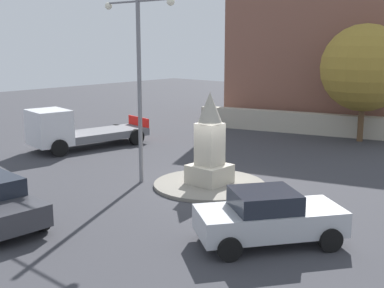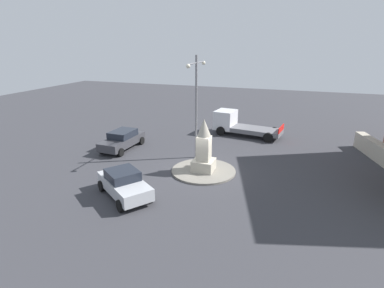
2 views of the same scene
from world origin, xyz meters
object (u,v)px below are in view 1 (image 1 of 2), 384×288
truck_white_parked_right (72,131)px  corner_building (316,44)px  monument (210,145)px  streetlamp (139,67)px  tree_near_wall (365,68)px  car_silver_passing (268,217)px

truck_white_parked_right → corner_building: (4.73, 16.39, 4.26)m
monument → streetlamp: 4.00m
streetlamp → corner_building: corner_building is taller
monument → truck_white_parked_right: 9.44m
streetlamp → corner_building: bearing=97.2°
tree_near_wall → streetlamp: bearing=-102.5°
monument → truck_white_parked_right: monument is taller
streetlamp → truck_white_parked_right: bearing=166.0°
truck_white_parked_right → tree_near_wall: size_ratio=1.00×
car_silver_passing → tree_near_wall: bearing=104.8°
streetlamp → monument: bearing=29.0°
monument → car_silver_passing: bearing=-34.1°
corner_building → monument: bearing=-74.4°
car_silver_passing → tree_near_wall: size_ratio=0.66×
streetlamp → car_silver_passing: (7.12, -1.87, -3.74)m
monument → car_silver_passing: 5.77m
car_silver_passing → corner_building: size_ratio=0.40×
monument → car_silver_passing: (4.73, -3.20, -0.83)m
truck_white_parked_right → corner_building: 17.59m
streetlamp → corner_building: size_ratio=0.70×
streetlamp → tree_near_wall: size_ratio=1.16×
monument → tree_near_wall: 12.58m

